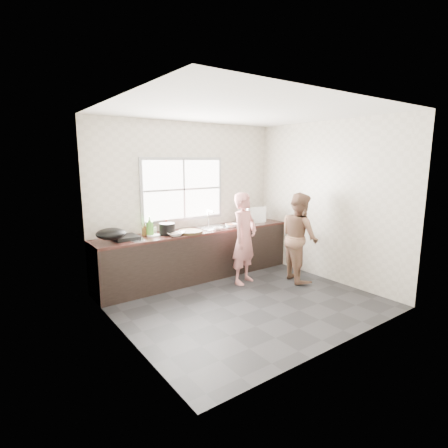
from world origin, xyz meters
TOP-DOWN VIEW (x-y plane):
  - floor at (0.00, 0.00)m, footprint 3.60×3.20m
  - ceiling at (0.00, 0.00)m, footprint 3.60×3.20m
  - wall_back at (0.00, 1.60)m, footprint 3.60×0.01m
  - wall_left at (-1.80, 0.00)m, footprint 0.01×3.20m
  - wall_right at (1.80, 0.00)m, footprint 0.01×3.20m
  - wall_front at (0.00, -1.60)m, footprint 3.60×0.01m
  - cabinet at (0.00, 1.29)m, footprint 3.60×0.62m
  - countertop at (0.00, 1.29)m, footprint 3.60×0.64m
  - sink at (0.35, 1.29)m, footprint 0.55×0.45m
  - faucet at (0.35, 1.49)m, footprint 0.02×0.02m
  - window_frame at (-0.10, 1.59)m, footprint 1.60×0.05m
  - window_glazing at (-0.10, 1.57)m, footprint 1.50×0.01m
  - woman at (0.50, 0.62)m, footprint 0.61×0.50m
  - person_side at (1.36, 0.19)m, footprint 0.80×0.89m
  - cutting_board at (-0.24, 1.14)m, footprint 0.53×0.53m
  - cleaver at (-0.42, 1.15)m, footprint 0.19×0.10m
  - bowl_mince at (-0.55, 1.08)m, footprint 0.24×0.24m
  - bowl_crabs at (0.61, 1.13)m, footprint 0.21×0.21m
  - bowl_held at (0.28, 1.08)m, footprint 0.23×0.23m
  - black_pot at (-0.59, 1.27)m, footprint 0.27×0.27m
  - plate_food at (-0.82, 1.30)m, footprint 0.25×0.25m
  - bottle_green at (-0.86, 1.35)m, footprint 0.15×0.15m
  - bottle_brown_tall at (-0.92, 1.41)m, footprint 0.10×0.10m
  - bottle_brown_short at (-0.48, 1.52)m, footprint 0.17×0.17m
  - glass_jar at (-0.69, 1.52)m, footprint 0.08×0.08m
  - burner at (-1.27, 1.33)m, footprint 0.37×0.37m
  - wok at (-1.53, 1.20)m, footprint 0.50×0.50m
  - dish_rack at (1.19, 1.24)m, footprint 0.45×0.32m
  - pot_lid_left at (-1.16, 1.11)m, footprint 0.27×0.27m
  - pot_lid_right at (-1.13, 1.26)m, footprint 0.28×0.28m

SIDE VIEW (x-z plane):
  - floor at x=0.00m, z-range -0.01..0.00m
  - cabinet at x=0.00m, z-range 0.00..0.82m
  - woman at x=0.50m, z-range 0.00..1.43m
  - person_side at x=1.36m, z-range 0.00..1.52m
  - countertop at x=0.00m, z-range 0.82..0.86m
  - sink at x=0.35m, z-range 0.85..0.88m
  - pot_lid_right at x=-1.13m, z-range 0.86..0.87m
  - pot_lid_left at x=-1.16m, z-range 0.86..0.87m
  - plate_food at x=-0.82m, z-range 0.86..0.88m
  - cutting_board at x=-0.24m, z-range 0.86..0.90m
  - bowl_crabs at x=0.61m, z-range 0.86..0.91m
  - burner at x=-1.27m, z-range 0.86..0.91m
  - bowl_mince at x=-0.55m, z-range 0.86..0.92m
  - bowl_held at x=0.28m, z-range 0.86..0.92m
  - cleaver at x=-0.42m, z-range 0.90..0.91m
  - glass_jar at x=-0.69m, z-range 0.86..0.95m
  - bottle_brown_tall at x=-0.92m, z-range 0.86..1.04m
  - bottle_brown_short at x=-0.48m, z-range 0.86..1.04m
  - black_pot at x=-0.59m, z-range 0.86..1.04m
  - wok at x=-1.53m, z-range 0.92..1.08m
  - faucet at x=0.35m, z-range 0.86..1.16m
  - bottle_green at x=-0.86m, z-range 0.86..1.17m
  - dish_rack at x=1.19m, z-range 0.86..1.19m
  - wall_back at x=0.00m, z-range 0.00..2.70m
  - wall_left at x=-1.80m, z-range 0.00..2.70m
  - wall_right at x=1.80m, z-range 0.00..2.70m
  - wall_front at x=0.00m, z-range 0.00..2.70m
  - window_glazing at x=-0.10m, z-range 1.05..2.05m
  - window_frame at x=-0.10m, z-range 1.00..2.10m
  - ceiling at x=0.00m, z-range 2.70..2.71m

